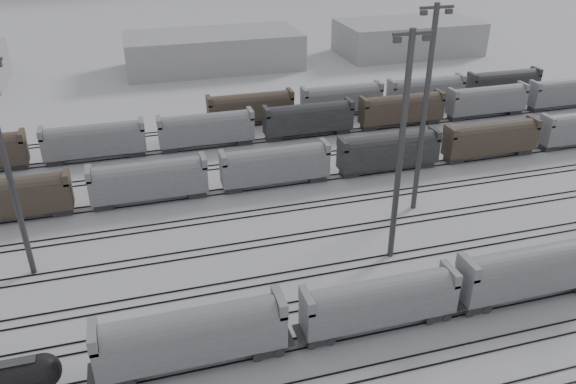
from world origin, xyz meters
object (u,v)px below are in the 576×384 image
object	(u,v)px
hopper_car_c	(534,268)
light_mast_c	(401,146)
hopper_car_b	(380,300)
hopper_car_a	(192,334)

from	to	relation	value
hopper_car_c	light_mast_c	bearing A→B (deg)	133.43
hopper_car_b	light_mast_c	xyz separation A→B (m)	(6.34, 10.63, 10.04)
hopper_car_b	hopper_car_a	bearing A→B (deg)	-180.00
hopper_car_c	light_mast_c	size ratio (longest dim) A/B	0.64
hopper_car_a	hopper_car_b	xyz separation A→B (m)	(17.04, 0.00, -0.27)
hopper_car_a	hopper_car_c	bearing A→B (deg)	0.00
light_mast_c	hopper_car_c	bearing A→B (deg)	-46.57
hopper_car_a	hopper_car_c	xyz separation A→B (m)	(33.44, 0.00, 0.01)
hopper_car_b	light_mast_c	world-z (taller)	light_mast_c
hopper_car_c	hopper_car_a	bearing A→B (deg)	-180.00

